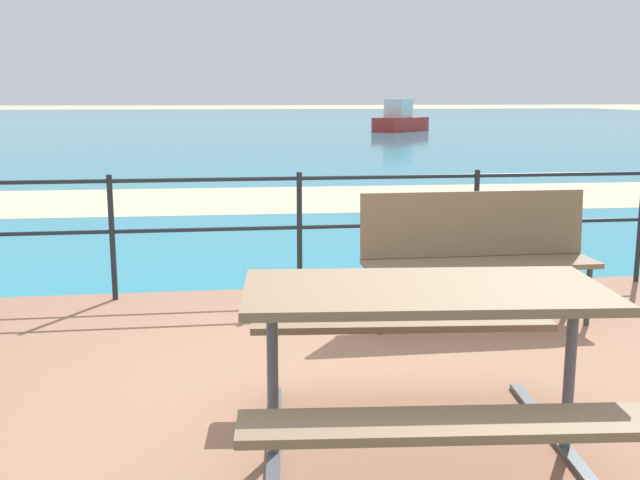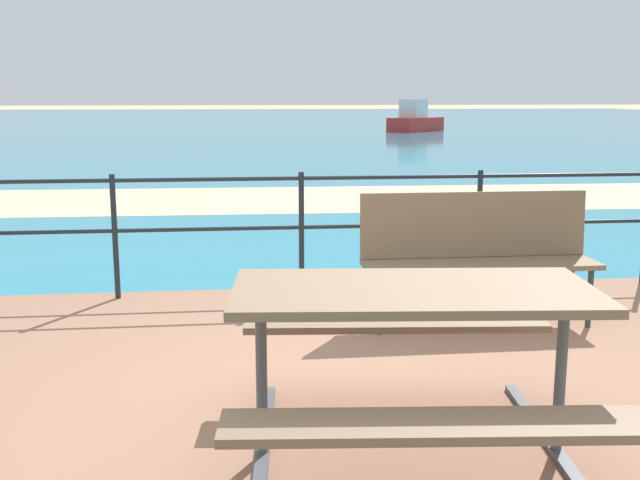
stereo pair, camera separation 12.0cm
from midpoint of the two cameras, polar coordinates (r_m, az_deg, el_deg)
The scene contains 8 objects.
ground_plane at distance 3.93m, azimuth 2.68°, elevation -14.03°, with size 240.00×240.00×0.00m, color tan.
patio_paving at distance 3.91m, azimuth 2.68°, elevation -13.63°, with size 6.40×5.20×0.06m, color #996B51.
sea_water at distance 43.55m, azimuth -5.67°, elevation 8.76°, with size 90.00×90.00×0.01m, color teal.
beach_strip at distance 12.08m, azimuth -3.59°, elevation 3.10°, with size 54.00×3.12×0.01m, color beige.
picnic_table at distance 3.32m, azimuth 8.11°, elevation -6.95°, with size 1.69×1.63×0.78m.
park_bench at distance 5.43m, azimuth 12.48°, elevation -0.49°, with size 1.65×0.41×0.92m.
railing_fence at distance 6.04m, azimuth -0.85°, elevation 1.80°, with size 5.94×0.04×0.99m.
boat_mid at distance 35.14m, azimuth 7.42°, elevation 9.00°, with size 3.08×2.95×1.45m.
Camera 2 is at (-0.51, -3.52, 1.66)m, focal length 42.09 mm.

